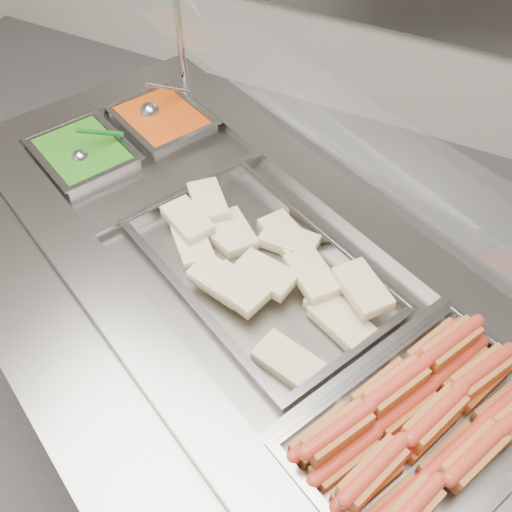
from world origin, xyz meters
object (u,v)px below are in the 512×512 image
at_px(sneeze_guard, 317,101).
at_px(pan_wraps, 258,271).
at_px(pan_hotdogs, 424,437).
at_px(serving_spoon, 84,153).
at_px(steam_counter, 246,344).
at_px(ladle, 151,111).

height_order(sneeze_guard, pan_wraps, sneeze_guard).
distance_m(pan_hotdogs, pan_wraps, 0.57).
bearing_deg(pan_hotdogs, serving_spoon, 162.03).
relative_size(steam_counter, pan_hotdogs, 3.20).
bearing_deg(pan_wraps, serving_spoon, 167.66).
bearing_deg(pan_hotdogs, ladle, 149.44).
relative_size(sneeze_guard, pan_wraps, 2.06).
height_order(steam_counter, pan_wraps, pan_wraps).
bearing_deg(sneeze_guard, serving_spoon, -173.93).
bearing_deg(sneeze_guard, pan_wraps, -99.52).
height_order(steam_counter, serving_spoon, serving_spoon).
height_order(sneeze_guard, serving_spoon, sneeze_guard).
relative_size(steam_counter, pan_wraps, 2.62).
relative_size(sneeze_guard, ladle, 8.81).
bearing_deg(steam_counter, ladle, 144.34).
relative_size(pan_hotdogs, serving_spoon, 3.76).
xyz_separation_m(steam_counter, serving_spoon, (-0.62, 0.12, 0.46)).
relative_size(pan_wraps, ladle, 4.27).
distance_m(steam_counter, sneeze_guard, 0.85).
xyz_separation_m(pan_hotdogs, serving_spoon, (-1.19, 0.39, 0.05)).
relative_size(pan_hotdogs, pan_wraps, 0.82).
height_order(pan_wraps, serving_spoon, serving_spoon).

